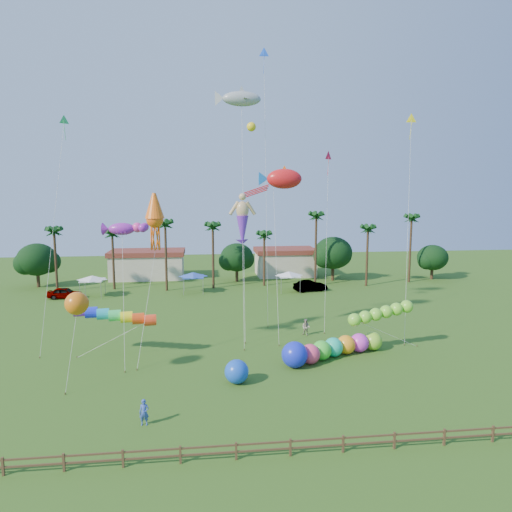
{
  "coord_description": "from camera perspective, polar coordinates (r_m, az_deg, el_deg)",
  "views": [
    {
      "loc": [
        -4.67,
        -29.08,
        14.37
      ],
      "look_at": [
        0.0,
        10.0,
        9.0
      ],
      "focal_mm": 32.0,
      "sensor_mm": 36.0,
      "label": 1
    }
  ],
  "objects": [
    {
      "name": "caterpillar_inflatable",
      "position": [
        41.3,
        9.21,
        -11.34
      ],
      "size": [
        10.37,
        5.64,
        2.19
      ],
      "rotation": [
        0.0,
        0.0,
        0.41
      ],
      "color": "#E43C69",
      "rests_on": "ground"
    },
    {
      "name": "lobster_kite",
      "position": [
        40.52,
        -16.42,
        3.27
      ],
      "size": [
        4.3,
        5.15,
        12.17
      ],
      "color": "purple",
      "rests_on": "ground"
    },
    {
      "name": "spectator_a",
      "position": [
        30.89,
        -13.81,
        -18.45
      ],
      "size": [
        0.63,
        0.43,
        1.67
      ],
      "primitive_type": "imported",
      "rotation": [
        0.0,
        0.0,
        -0.05
      ],
      "color": "#304CAB",
      "rests_on": "ground"
    },
    {
      "name": "shark_kite",
      "position": [
        49.99,
        -1.8,
        19.04
      ],
      "size": [
        5.67,
        8.47,
        25.11
      ],
      "color": "#939BA1",
      "rests_on": "ground"
    },
    {
      "name": "fence",
      "position": [
        27.27,
        4.33,
        -22.55
      ],
      "size": [
        36.12,
        0.12,
        1.0
      ],
      "color": "brown",
      "rests_on": "ground"
    },
    {
      "name": "tree_line",
      "position": [
        74.23,
        -0.38,
        -0.05
      ],
      "size": [
        69.46,
        8.91,
        11.0
      ],
      "color": "#3A2819",
      "rests_on": "ground"
    },
    {
      "name": "rainbow_tube",
      "position": [
        41.65,
        -15.62,
        -7.81
      ],
      "size": [
        8.39,
        1.3,
        3.9
      ],
      "color": "#F6401B",
      "rests_on": "ground"
    },
    {
      "name": "blue_ball",
      "position": [
        35.9,
        -2.44,
        -14.24
      ],
      "size": [
        1.84,
        1.84,
        1.84
      ],
      "primitive_type": "sphere",
      "color": "blue",
      "rests_on": "ground"
    },
    {
      "name": "ground",
      "position": [
        32.77,
        2.19,
        -18.24
      ],
      "size": [
        160.0,
        160.0,
        0.0
      ],
      "primitive_type": "plane",
      "color": "#285116",
      "rests_on": "ground"
    },
    {
      "name": "car_a",
      "position": [
        68.58,
        -22.78,
        -4.28
      ],
      "size": [
        4.6,
        2.0,
        1.54
      ],
      "primitive_type": "imported",
      "rotation": [
        0.0,
        0.0,
        1.53
      ],
      "color": "#4C4C54",
      "rests_on": "ground"
    },
    {
      "name": "squid_kite",
      "position": [
        41.82,
        -12.54,
        4.48
      ],
      "size": [
        2.41,
        5.97,
        14.57
      ],
      "color": "orange",
      "rests_on": "ground"
    },
    {
      "name": "car_b",
      "position": [
        68.39,
        6.82,
        -3.72
      ],
      "size": [
        5.19,
        2.67,
        1.63
      ],
      "primitive_type": "imported",
      "rotation": [
        0.0,
        0.0,
        1.77
      ],
      "color": "#4C4C54",
      "rests_on": "ground"
    },
    {
      "name": "fish_kite",
      "position": [
        47.19,
        3.56,
        9.6
      ],
      "size": [
        5.56,
        6.32,
        17.03
      ],
      "color": "red",
      "rests_on": "ground"
    },
    {
      "name": "green_worm",
      "position": [
        42.56,
        12.21,
        -7.81
      ],
      "size": [
        9.83,
        2.13,
        3.78
      ],
      "color": "#77DB30",
      "rests_on": "ground"
    },
    {
      "name": "tent_row",
      "position": [
        66.45,
        -7.86,
        -2.38
      ],
      "size": [
        31.0,
        4.0,
        0.6
      ],
      "color": "white",
      "rests_on": "ground"
    },
    {
      "name": "orange_ball_kite",
      "position": [
        36.76,
        -21.49,
        -5.55
      ],
      "size": [
        2.15,
        3.07,
        7.12
      ],
      "color": "orange",
      "rests_on": "ground"
    },
    {
      "name": "buildings_row",
      "position": [
        80.06,
        -5.61,
        -1.16
      ],
      "size": [
        35.0,
        7.0,
        4.0
      ],
      "color": "beige",
      "rests_on": "ground"
    },
    {
      "name": "merman_kite",
      "position": [
        45.03,
        -1.7,
        4.23
      ],
      "size": [
        2.37,
        5.4,
        14.0
      ],
      "color": "tan",
      "rests_on": "ground"
    },
    {
      "name": "spectator_b",
      "position": [
        47.43,
        6.26,
        -8.85
      ],
      "size": [
        1.04,
        0.99,
        1.69
      ],
      "primitive_type": "imported",
      "rotation": [
        0.0,
        0.0,
        -0.58
      ],
      "color": "#A29487",
      "rests_on": "ground"
    },
    {
      "name": "delta_kite_green",
      "position": [
        47.05,
        -22.93,
        14.63
      ],
      "size": [
        2.45,
        4.96,
        21.6
      ],
      "color": "#2DC161",
      "rests_on": "ground"
    },
    {
      "name": "delta_kite_blue",
      "position": [
        54.38,
        1.02,
        23.37
      ],
      "size": [
        1.27,
        4.73,
        30.29
      ],
      "color": "#1C59FF",
      "rests_on": "ground"
    },
    {
      "name": "delta_kite_yellow",
      "position": [
        50.07,
        18.83,
        15.39
      ],
      "size": [
        2.64,
        5.15,
        22.4
      ],
      "color": "yellow",
      "rests_on": "ground"
    },
    {
      "name": "delta_kite_red",
      "position": [
        50.98,
        9.04,
        11.87
      ],
      "size": [
        1.92,
        5.01,
        19.02
      ],
      "color": "#ED1A3E",
      "rests_on": "ground"
    }
  ]
}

